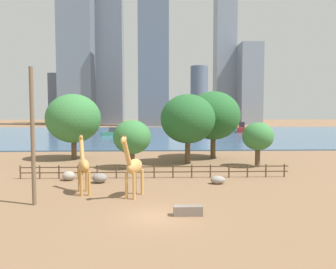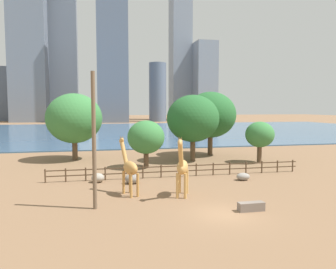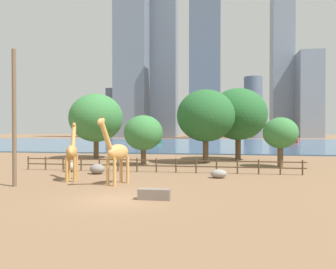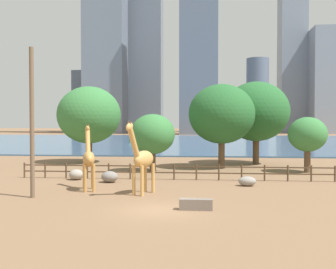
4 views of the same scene
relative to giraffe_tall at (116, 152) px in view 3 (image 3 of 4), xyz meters
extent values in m
plane|color=brown|center=(1.68, 75.17, -2.32)|extent=(400.00, 400.00, 0.00)
cube|color=#3D6084|center=(1.68, 72.17, -2.22)|extent=(180.00, 86.00, 0.20)
cylinder|color=tan|center=(0.09, -0.64, -1.34)|extent=(0.29, 0.29, 1.97)
cylinder|color=tan|center=(-0.48, -0.43, -1.34)|extent=(0.29, 0.29, 1.97)
cylinder|color=tan|center=(0.62, 0.79, -1.34)|extent=(0.29, 0.29, 1.97)
cylinder|color=tan|center=(0.05, 1.00, -1.34)|extent=(0.29, 0.29, 1.97)
ellipsoid|color=tan|center=(0.07, 0.18, -0.01)|extent=(1.57, 2.34, 1.14)
cylinder|color=tan|center=(-0.39, -1.05, 1.18)|extent=(0.78, 1.34, 2.10)
ellipsoid|color=tan|center=(-0.56, -1.51, 2.15)|extent=(0.62, 0.90, 0.73)
cone|color=brown|center=(-0.48, -1.54, 2.48)|extent=(0.13, 0.13, 0.21)
cone|color=brown|center=(-0.64, -1.48, 2.48)|extent=(0.13, 0.13, 0.21)
cylinder|color=#C18C47|center=(-4.46, 1.81, -1.38)|extent=(0.28, 0.28, 1.87)
cylinder|color=#C18C47|center=(-3.91, 2.00, -1.38)|extent=(0.28, 0.28, 1.87)
cylinder|color=#C18C47|center=(-3.99, 0.44, -1.38)|extent=(0.28, 0.28, 1.87)
cylinder|color=#C18C47|center=(-3.44, 0.63, -1.38)|extent=(0.28, 0.28, 1.87)
ellipsoid|color=#C18C47|center=(-3.95, 1.22, -0.12)|extent=(1.46, 2.23, 1.08)
cylinder|color=#C18C47|center=(-4.36, 2.41, 1.01)|extent=(0.73, 1.31, 1.99)
ellipsoid|color=#C18C47|center=(-4.52, 2.87, 1.92)|extent=(0.58, 0.86, 0.70)
cone|color=brown|center=(-4.60, 2.84, 2.24)|extent=(0.13, 0.13, 0.20)
cone|color=brown|center=(-4.44, 2.90, 2.24)|extent=(0.13, 0.13, 0.20)
cylinder|color=brown|center=(-6.71, -1.82, 2.41)|extent=(0.28, 0.28, 9.46)
ellipsoid|color=gray|center=(-3.42, 5.17, -1.88)|extent=(1.32, 1.19, 0.89)
ellipsoid|color=gray|center=(7.22, 4.34, -1.96)|extent=(1.32, 0.95, 0.71)
ellipsoid|color=gray|center=(-6.53, 6.38, -1.89)|extent=(1.19, 1.15, 0.86)
cube|color=#72665B|center=(3.68, -4.52, -2.02)|extent=(1.80, 0.60, 0.60)
cylinder|color=#4C3826|center=(-11.32, 7.17, -1.67)|extent=(0.14, 0.14, 1.30)
cylinder|color=#4C3826|center=(-9.49, 7.17, -1.67)|extent=(0.14, 0.14, 1.30)
cylinder|color=#4C3826|center=(-7.65, 7.17, -1.67)|extent=(0.14, 0.14, 1.30)
cylinder|color=#4C3826|center=(-5.82, 7.17, -1.67)|extent=(0.14, 0.14, 1.30)
cylinder|color=#4C3826|center=(-3.98, 7.17, -1.67)|extent=(0.14, 0.14, 1.30)
cylinder|color=#4C3826|center=(-2.15, 7.17, -1.67)|extent=(0.14, 0.14, 1.30)
cylinder|color=#4C3826|center=(-0.31, 7.17, -1.67)|extent=(0.14, 0.14, 1.30)
cylinder|color=#4C3826|center=(1.52, 7.17, -1.67)|extent=(0.14, 0.14, 1.30)
cylinder|color=#4C3826|center=(3.36, 7.17, -1.67)|extent=(0.14, 0.14, 1.30)
cylinder|color=#4C3826|center=(5.19, 7.17, -1.67)|extent=(0.14, 0.14, 1.30)
cylinder|color=#4C3826|center=(7.03, 7.17, -1.67)|extent=(0.14, 0.14, 1.30)
cylinder|color=#4C3826|center=(8.86, 7.17, -1.67)|extent=(0.14, 0.14, 1.30)
cylinder|color=#4C3826|center=(10.69, 7.17, -1.67)|extent=(0.14, 0.14, 1.30)
cylinder|color=#4C3826|center=(12.53, 7.17, -1.67)|extent=(0.14, 0.14, 1.30)
cylinder|color=#4C3826|center=(14.36, 7.17, -1.67)|extent=(0.14, 0.14, 1.30)
cube|color=#4C3826|center=(1.68, 7.17, -1.22)|extent=(26.10, 0.08, 0.10)
cube|color=#4C3826|center=(1.68, 7.17, -1.74)|extent=(26.10, 0.08, 0.10)
cylinder|color=brown|center=(-9.51, 20.48, -1.00)|extent=(0.70, 0.70, 2.64)
ellipsoid|color=#387A3D|center=(-9.51, 20.48, 3.26)|extent=(7.35, 7.35, 6.62)
cylinder|color=brown|center=(13.61, 13.32, -1.25)|extent=(0.59, 0.59, 2.15)
ellipsoid|color=#387A3D|center=(13.61, 13.32, 1.28)|extent=(3.63, 3.63, 3.27)
cylinder|color=brown|center=(5.67, 16.33, -0.89)|extent=(0.66, 0.66, 2.87)
ellipsoid|color=#26602D|center=(5.67, 16.33, 3.27)|extent=(6.82, 6.82, 6.13)
cylinder|color=brown|center=(9.66, 20.85, -0.83)|extent=(0.71, 0.71, 2.98)
ellipsoid|color=#26602D|center=(9.66, 20.85, 3.63)|extent=(7.45, 7.45, 6.70)
cylinder|color=brown|center=(-1.02, 12.75, -1.38)|extent=(0.58, 0.58, 1.88)
ellipsoid|color=#387A3D|center=(-1.02, 12.75, 1.28)|extent=(4.29, 4.29, 3.86)
cube|color=#B22D28|center=(28.87, 78.26, -1.40)|extent=(4.55, 7.67, 1.45)
cube|color=#333338|center=(29.12, 79.13, 0.19)|extent=(2.40, 2.99, 1.74)
cube|color=#337259|center=(-10.54, 63.96, -1.62)|extent=(5.32, 3.25, 1.00)
cube|color=#333338|center=(-9.94, 64.15, -0.52)|extent=(2.08, 1.70, 1.20)
cube|color=slate|center=(-38.51, 144.52, 48.19)|extent=(16.68, 12.73, 101.03)
cube|color=gray|center=(39.99, 158.93, 39.80)|extent=(10.82, 12.90, 84.24)
cube|color=slate|center=(-48.69, 162.02, 11.69)|extent=(17.32, 9.57, 28.01)
cube|color=slate|center=(0.54, 132.80, 35.61)|extent=(14.21, 11.66, 75.87)
cube|color=slate|center=(-24.72, 162.00, 43.93)|extent=(16.02, 11.02, 92.50)
cylinder|color=slate|center=(22.99, 137.66, 12.23)|extent=(8.58, 8.58, 29.10)
cube|color=gray|center=(50.69, 147.33, 18.75)|extent=(11.11, 13.91, 42.13)
camera|label=1|loc=(1.72, -24.38, 4.05)|focal=35.00mm
camera|label=2|loc=(-6.41, -24.61, 4.70)|focal=35.00mm
camera|label=3|loc=(7.28, -22.44, 1.57)|focal=35.00mm
camera|label=4|loc=(4.36, -27.28, 2.47)|focal=45.00mm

